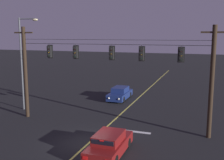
{
  "coord_description": "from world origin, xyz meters",
  "views": [
    {
      "loc": [
        7.25,
        -16.03,
        7.27
      ],
      "look_at": [
        0.0,
        4.79,
        3.57
      ],
      "focal_mm": 43.99,
      "sensor_mm": 36.0,
      "label": 1
    }
  ],
  "objects_px": {
    "car_oncoming_lead": "(120,94)",
    "traffic_light_rightmost": "(181,55)",
    "traffic_light_centre": "(111,53)",
    "street_lamp_corner": "(24,56)",
    "car_waiting_near_lane": "(109,144)",
    "traffic_light_left_inner": "(75,52)",
    "traffic_light_right_inner": "(141,54)",
    "traffic_light_leftmost": "(49,52)"
  },
  "relations": [
    {
      "from": "traffic_light_leftmost",
      "to": "car_waiting_near_lane",
      "type": "height_order",
      "value": "traffic_light_leftmost"
    },
    {
      "from": "traffic_light_leftmost",
      "to": "traffic_light_right_inner",
      "type": "bearing_deg",
      "value": 0.0
    },
    {
      "from": "traffic_light_left_inner",
      "to": "car_oncoming_lead",
      "type": "distance_m",
      "value": 10.45
    },
    {
      "from": "car_oncoming_lead",
      "to": "traffic_light_right_inner",
      "type": "bearing_deg",
      "value": -63.57
    },
    {
      "from": "traffic_light_right_inner",
      "to": "car_oncoming_lead",
      "type": "distance_m",
      "value": 11.33
    },
    {
      "from": "car_waiting_near_lane",
      "to": "traffic_light_centre",
      "type": "bearing_deg",
      "value": 107.94
    },
    {
      "from": "traffic_light_centre",
      "to": "traffic_light_rightmost",
      "type": "distance_m",
      "value": 5.19
    },
    {
      "from": "traffic_light_left_inner",
      "to": "car_oncoming_lead",
      "type": "height_order",
      "value": "traffic_light_left_inner"
    },
    {
      "from": "traffic_light_centre",
      "to": "street_lamp_corner",
      "type": "xyz_separation_m",
      "value": [
        -9.46,
        1.91,
        -0.63
      ]
    },
    {
      "from": "traffic_light_right_inner",
      "to": "traffic_light_left_inner",
      "type": "bearing_deg",
      "value": 180.0
    },
    {
      "from": "traffic_light_leftmost",
      "to": "car_waiting_near_lane",
      "type": "bearing_deg",
      "value": -34.91
    },
    {
      "from": "traffic_light_centre",
      "to": "street_lamp_corner",
      "type": "bearing_deg",
      "value": 168.56
    },
    {
      "from": "traffic_light_right_inner",
      "to": "car_waiting_near_lane",
      "type": "xyz_separation_m",
      "value": [
        -0.75,
        -4.92,
        -5.19
      ]
    },
    {
      "from": "car_oncoming_lead",
      "to": "traffic_light_rightmost",
      "type": "bearing_deg",
      "value": -50.92
    },
    {
      "from": "traffic_light_centre",
      "to": "car_waiting_near_lane",
      "type": "bearing_deg",
      "value": -72.06
    },
    {
      "from": "traffic_light_centre",
      "to": "street_lamp_corner",
      "type": "relative_size",
      "value": 0.14
    },
    {
      "from": "car_waiting_near_lane",
      "to": "street_lamp_corner",
      "type": "height_order",
      "value": "street_lamp_corner"
    },
    {
      "from": "traffic_light_right_inner",
      "to": "traffic_light_leftmost",
      "type": "bearing_deg",
      "value": 180.0
    },
    {
      "from": "street_lamp_corner",
      "to": "car_oncoming_lead",
      "type": "bearing_deg",
      "value": 44.14
    },
    {
      "from": "traffic_light_left_inner",
      "to": "street_lamp_corner",
      "type": "xyz_separation_m",
      "value": [
        -6.4,
        1.91,
        -0.63
      ]
    },
    {
      "from": "traffic_light_leftmost",
      "to": "traffic_light_left_inner",
      "type": "xyz_separation_m",
      "value": [
        2.39,
        0.0,
        0.0
      ]
    },
    {
      "from": "traffic_light_leftmost",
      "to": "car_waiting_near_lane",
      "type": "relative_size",
      "value": 0.28
    },
    {
      "from": "traffic_light_leftmost",
      "to": "traffic_light_rightmost",
      "type": "distance_m",
      "value": 10.65
    },
    {
      "from": "traffic_light_rightmost",
      "to": "car_waiting_near_lane",
      "type": "bearing_deg",
      "value": -126.15
    },
    {
      "from": "traffic_light_left_inner",
      "to": "traffic_light_centre",
      "type": "distance_m",
      "value": 3.07
    },
    {
      "from": "traffic_light_rightmost",
      "to": "traffic_light_left_inner",
      "type": "bearing_deg",
      "value": 180.0
    },
    {
      "from": "traffic_light_right_inner",
      "to": "traffic_light_rightmost",
      "type": "bearing_deg",
      "value": 0.0
    },
    {
      "from": "traffic_light_rightmost",
      "to": "car_oncoming_lead",
      "type": "distance_m",
      "value": 12.73
    },
    {
      "from": "car_waiting_near_lane",
      "to": "car_oncoming_lead",
      "type": "xyz_separation_m",
      "value": [
        -3.73,
        13.94,
        -0.0
      ]
    },
    {
      "from": "traffic_light_leftmost",
      "to": "street_lamp_corner",
      "type": "relative_size",
      "value": 0.14
    },
    {
      "from": "traffic_light_rightmost",
      "to": "car_waiting_near_lane",
      "type": "relative_size",
      "value": 0.28
    },
    {
      "from": "car_oncoming_lead",
      "to": "car_waiting_near_lane",
      "type": "bearing_deg",
      "value": -75.01
    },
    {
      "from": "traffic_light_right_inner",
      "to": "car_oncoming_lead",
      "type": "xyz_separation_m",
      "value": [
        -4.48,
        9.02,
        -5.19
      ]
    },
    {
      "from": "traffic_light_left_inner",
      "to": "traffic_light_centre",
      "type": "relative_size",
      "value": 1.0
    },
    {
      "from": "car_waiting_near_lane",
      "to": "traffic_light_left_inner",
      "type": "bearing_deg",
      "value": 133.44
    },
    {
      "from": "traffic_light_centre",
      "to": "car_waiting_near_lane",
      "type": "xyz_separation_m",
      "value": [
        1.59,
        -4.92,
        -5.19
      ]
    },
    {
      "from": "traffic_light_left_inner",
      "to": "car_waiting_near_lane",
      "type": "height_order",
      "value": "traffic_light_left_inner"
    },
    {
      "from": "traffic_light_right_inner",
      "to": "traffic_light_rightmost",
      "type": "distance_m",
      "value": 2.84
    },
    {
      "from": "traffic_light_left_inner",
      "to": "traffic_light_leftmost",
      "type": "bearing_deg",
      "value": 180.0
    },
    {
      "from": "traffic_light_leftmost",
      "to": "car_oncoming_lead",
      "type": "distance_m",
      "value": 10.92
    },
    {
      "from": "traffic_light_left_inner",
      "to": "street_lamp_corner",
      "type": "height_order",
      "value": "street_lamp_corner"
    },
    {
      "from": "traffic_light_right_inner",
      "to": "car_oncoming_lead",
      "type": "height_order",
      "value": "traffic_light_right_inner"
    }
  ]
}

